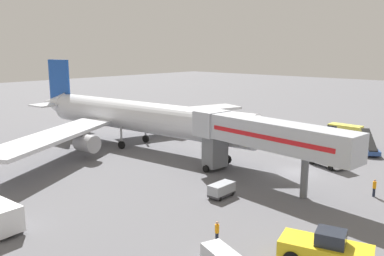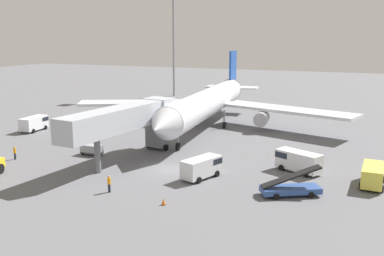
% 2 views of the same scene
% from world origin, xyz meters
% --- Properties ---
extents(ground_plane, '(300.00, 300.00, 0.00)m').
position_xyz_m(ground_plane, '(0.00, 0.00, 0.00)').
color(ground_plane, slate).
extents(airplane_at_gate, '(47.19, 45.88, 12.04)m').
position_xyz_m(airplane_at_gate, '(-4.00, 23.17, 4.30)').
color(airplane_at_gate, silver).
rests_on(airplane_at_gate, ground).
extents(jet_bridge, '(5.25, 19.07, 6.85)m').
position_xyz_m(jet_bridge, '(-6.17, 1.27, 5.09)').
color(jet_bridge, '#B2B7C1').
rests_on(jet_bridge, ground).
extents(belt_loader_truck, '(5.85, 4.52, 2.85)m').
position_xyz_m(belt_loader_truck, '(14.27, -3.02, 0.74)').
color(belt_loader_truck, '#2D4C8E').
rests_on(belt_loader_truck, ground).
extents(service_van_mid_right, '(3.34, 5.13, 2.20)m').
position_xyz_m(service_van_mid_right, '(4.58, -1.38, 1.26)').
color(service_van_mid_right, white).
rests_on(service_van_mid_right, ground).
extents(service_van_near_left, '(2.57, 4.96, 2.25)m').
position_xyz_m(service_van_near_left, '(-29.00, 10.26, 1.28)').
color(service_van_near_left, white).
rests_on(service_van_near_left, ground).
extents(service_van_far_left, '(2.37, 5.01, 2.10)m').
position_xyz_m(service_van_far_left, '(21.39, 3.10, 1.20)').
color(service_van_far_left, '#E5DB4C').
rests_on(service_van_far_left, ground).
extents(service_van_outer_right, '(5.46, 3.94, 2.34)m').
position_xyz_m(service_van_outer_right, '(13.58, 4.71, 1.33)').
color(service_van_outer_right, white).
rests_on(service_van_outer_right, ground).
extents(baggage_cart_mid_center, '(2.72, 1.34, 1.32)m').
position_xyz_m(baggage_cart_mid_center, '(-11.80, 1.63, 0.74)').
color(baggage_cart_mid_center, '#38383D').
rests_on(baggage_cart_mid_center, ground).
extents(ground_crew_worker_foreground, '(0.33, 0.33, 1.66)m').
position_xyz_m(ground_crew_worker_foreground, '(-19.27, -3.76, 0.88)').
color(ground_crew_worker_foreground, '#1E2333').
rests_on(ground_crew_worker_foreground, ground).
extents(ground_crew_worker_midground, '(0.45, 0.45, 1.72)m').
position_xyz_m(ground_crew_worker_midground, '(-2.10, -9.03, 0.91)').
color(ground_crew_worker_midground, '#1E2333').
rests_on(ground_crew_worker_midground, ground).
extents(safety_cone_alpha, '(0.39, 0.39, 0.60)m').
position_xyz_m(safety_cone_alpha, '(4.22, -9.89, 0.30)').
color(safety_cone_alpha, black).
rests_on(safety_cone_alpha, ground).
extents(apron_light_mast, '(2.40, 2.40, 30.25)m').
position_xyz_m(apron_light_mast, '(-26.29, 56.81, 20.46)').
color(apron_light_mast, '#93969B').
rests_on(apron_light_mast, ground).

